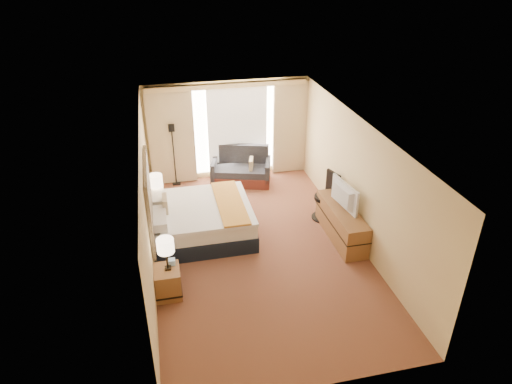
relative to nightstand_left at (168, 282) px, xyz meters
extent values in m
cube|color=#561A18|center=(1.87, 1.05, -0.28)|extent=(4.20, 7.00, 0.02)
cube|color=silver|center=(1.87, 1.05, 2.33)|extent=(4.20, 7.00, 0.02)
cube|color=beige|center=(1.87, 4.55, 1.02)|extent=(4.20, 0.02, 2.60)
cube|color=beige|center=(1.87, -2.45, 1.02)|extent=(4.20, 0.02, 2.60)
cube|color=beige|center=(-0.23, 1.05, 1.02)|extent=(0.02, 7.00, 2.60)
cube|color=beige|center=(3.97, 1.05, 1.02)|extent=(0.02, 7.00, 2.60)
cube|color=black|center=(-0.19, 1.25, 1.01)|extent=(0.06, 1.85, 1.50)
cube|color=brown|center=(0.00, 0.00, 0.00)|extent=(0.45, 0.52, 0.55)
cube|color=brown|center=(0.00, 2.50, 0.00)|extent=(0.45, 0.52, 0.55)
cube|color=brown|center=(3.70, 1.05, 0.07)|extent=(0.50, 1.80, 0.70)
cube|color=white|center=(2.12, 4.52, 1.04)|extent=(2.30, 0.02, 2.30)
cube|color=beige|center=(0.42, 4.43, 0.99)|extent=(1.15, 0.09, 2.50)
cube|color=beige|center=(3.52, 4.43, 0.99)|extent=(0.90, 0.09, 2.50)
cube|color=silver|center=(2.12, 4.48, 0.99)|extent=(1.55, 0.04, 2.50)
cube|color=beige|center=(1.87, 4.39, 2.25)|extent=(4.00, 0.16, 0.12)
cube|color=black|center=(0.82, 1.80, -0.10)|extent=(2.09, 1.89, 0.35)
cube|color=silver|center=(0.82, 1.80, 0.22)|extent=(2.04, 1.84, 0.30)
cube|color=silver|center=(0.90, 1.80, 0.40)|extent=(1.91, 1.91, 0.07)
cube|color=gold|center=(1.44, 1.80, 0.45)|extent=(0.55, 1.91, 0.04)
cube|color=silver|center=(-0.05, 1.34, 0.52)|extent=(0.28, 0.78, 0.18)
cube|color=silver|center=(-0.05, 2.26, 0.52)|extent=(0.28, 0.78, 0.18)
cube|color=beige|center=(0.09, 1.80, 0.56)|extent=(0.10, 0.42, 0.36)
cube|color=#5A2319|center=(2.11, 4.05, -0.14)|extent=(1.68, 1.20, 0.27)
cube|color=#333338|center=(2.10, 4.00, 0.08)|extent=(1.53, 1.02, 0.17)
cube|color=#333338|center=(2.21, 4.36, 0.37)|extent=(1.39, 0.54, 0.59)
cube|color=#333338|center=(1.44, 4.25, 0.11)|extent=(0.33, 0.81, 0.49)
cube|color=#333338|center=(2.79, 3.85, 0.11)|extent=(0.33, 0.81, 0.49)
cube|color=beige|center=(2.36, 3.92, 0.27)|extent=(0.19, 0.39, 0.35)
cube|color=black|center=(0.43, 4.35, -0.26)|extent=(0.21, 0.21, 0.02)
cylinder|color=black|center=(0.43, 4.35, 0.48)|extent=(0.03, 0.03, 1.47)
cube|color=black|center=(0.43, 4.35, 1.29)|extent=(0.15, 0.15, 0.17)
cylinder|color=black|center=(3.62, 1.87, -0.26)|extent=(0.54, 0.54, 0.03)
cylinder|color=black|center=(3.62, 1.87, 0.01)|extent=(0.07, 0.07, 0.49)
cylinder|color=black|center=(3.62, 1.87, 0.26)|extent=(0.48, 0.48, 0.08)
cube|color=black|center=(3.81, 1.93, 0.57)|extent=(0.18, 0.43, 0.54)
cube|color=black|center=(0.03, 0.01, 0.30)|extent=(0.11, 0.11, 0.04)
cylinder|color=black|center=(0.03, 0.01, 0.50)|extent=(0.03, 0.03, 0.37)
cylinder|color=#FFE4BF|center=(0.03, 0.01, 0.77)|extent=(0.30, 0.30, 0.25)
cube|color=black|center=(-0.06, 2.52, 0.30)|extent=(0.11, 0.11, 0.04)
cylinder|color=black|center=(-0.06, 2.52, 0.51)|extent=(0.03, 0.03, 0.38)
cylinder|color=#FFE4BF|center=(-0.06, 2.52, 0.78)|extent=(0.30, 0.30, 0.26)
cube|color=#9BC4F0|center=(0.11, 0.13, 0.33)|extent=(0.12, 0.12, 0.11)
cube|color=black|center=(0.07, 2.55, 0.31)|extent=(0.20, 0.18, 0.06)
imported|color=black|center=(3.65, 1.12, 0.71)|extent=(0.27, 0.99, 0.56)
camera|label=1|loc=(0.13, -6.54, 5.25)|focal=32.00mm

